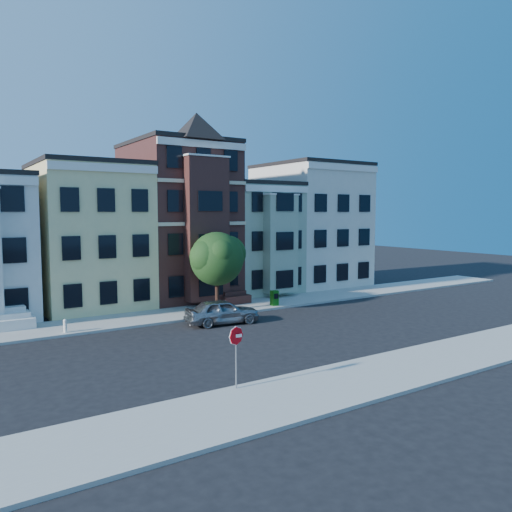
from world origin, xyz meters
TOP-DOWN VIEW (x-y plane):
  - ground at (0.00, 0.00)m, footprint 120.00×120.00m
  - far_sidewalk at (0.00, 8.00)m, footprint 60.00×4.00m
  - near_sidewalk at (0.00, -8.00)m, footprint 60.00×4.00m
  - house_yellow at (-7.00, 14.50)m, footprint 7.00×9.00m
  - house_brown at (0.00, 14.50)m, footprint 7.00×9.00m
  - house_green at (6.50, 14.50)m, footprint 6.00×9.00m
  - house_cream at (13.50, 14.50)m, footprint 8.00×9.00m
  - street_tree at (-0.51, 7.14)m, footprint 6.76×6.76m
  - parked_car at (-1.82, 4.12)m, footprint 4.74×2.39m
  - newspaper_box at (3.92, 6.71)m, footprint 0.50×0.45m
  - fire_hydrant at (-10.49, 6.49)m, footprint 0.28×0.28m
  - stop_sign at (-7.05, -6.30)m, footprint 0.75×0.19m

SIDE VIEW (x-z plane):
  - ground at x=0.00m, z-range 0.00..0.00m
  - far_sidewalk at x=0.00m, z-range 0.00..0.15m
  - near_sidewalk at x=0.00m, z-range 0.00..0.15m
  - fire_hydrant at x=-10.49m, z-range 0.15..0.75m
  - newspaper_box at x=3.92m, z-range 0.15..1.23m
  - parked_car at x=-1.82m, z-range 0.00..1.55m
  - stop_sign at x=-7.05m, z-range 0.15..2.86m
  - street_tree at x=-0.51m, z-range 0.15..6.78m
  - house_green at x=6.50m, z-range 0.00..9.00m
  - house_yellow at x=-7.00m, z-range 0.00..10.00m
  - house_cream at x=13.50m, z-range 0.00..11.00m
  - house_brown at x=0.00m, z-range 0.00..12.00m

